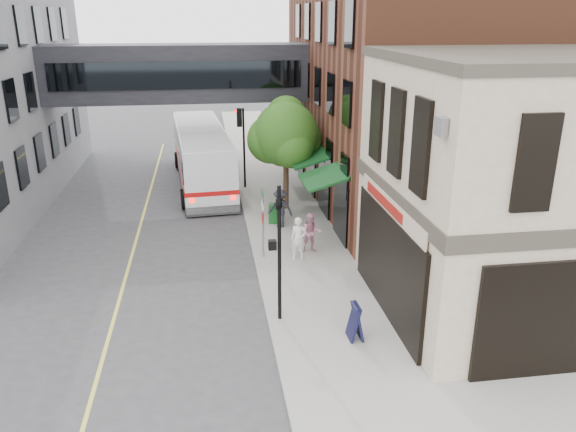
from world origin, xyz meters
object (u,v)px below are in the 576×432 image
object	(u,v)px
sandwich_board	(355,322)
bus	(202,153)
pedestrian_a	(299,239)
newspaper_box	(274,213)
pedestrian_c	(280,208)
pedestrian_b	(311,233)

from	to	relation	value
sandwich_board	bus	bearing A→B (deg)	102.28
bus	pedestrian_a	distance (m)	12.57
newspaper_box	sandwich_board	world-z (taller)	sandwich_board
pedestrian_c	sandwich_board	xyz separation A→B (m)	(0.97, -9.84, -0.34)
pedestrian_c	sandwich_board	distance (m)	9.90
pedestrian_b	pedestrian_c	xyz separation A→B (m)	(-0.87, 3.10, 0.07)
pedestrian_b	newspaper_box	size ratio (longest dim) A/B	1.78
bus	pedestrian_c	world-z (taller)	bus
pedestrian_b	newspaper_box	xyz separation A→B (m)	(-1.09, 3.66, -0.37)
pedestrian_a	pedestrian_c	distance (m)	3.73
newspaper_box	pedestrian_b	bearing A→B (deg)	-58.63
pedestrian_a	sandwich_board	world-z (taller)	pedestrian_a
pedestrian_a	pedestrian_c	bearing A→B (deg)	99.44
bus	newspaper_box	distance (m)	8.46
newspaper_box	sandwich_board	bearing A→B (deg)	-68.72
pedestrian_a	pedestrian_c	world-z (taller)	pedestrian_c
pedestrian_a	newspaper_box	distance (m)	4.32
pedestrian_a	sandwich_board	size ratio (longest dim) A/B	1.53
pedestrian_c	newspaper_box	world-z (taller)	pedestrian_c
newspaper_box	pedestrian_c	bearing A→B (deg)	-53.95
bus	pedestrian_c	bearing A→B (deg)	-66.82
pedestrian_a	pedestrian_b	xyz separation A→B (m)	(0.64, 0.62, -0.03)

